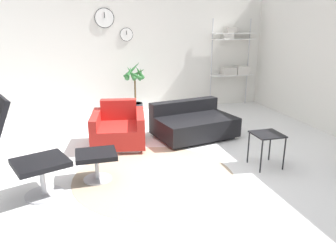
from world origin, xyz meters
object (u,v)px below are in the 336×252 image
Objects in this scene: potted_plant at (135,93)px; couch_low at (193,124)px; ottoman at (96,159)px; side_table at (267,138)px; shelf_unit at (233,55)px; lounge_chair at (6,141)px; armchair_red at (119,130)px.

couch_low is at bearing -65.35° from potted_plant.
potted_plant is (1.02, 2.88, 0.23)m from ottoman.
side_table is 3.70m from shelf_unit.
shelf_unit reaches higher than potted_plant.
lounge_chair is 0.88× the size of couch_low.
shelf_unit reaches higher than side_table.
armchair_red is 3.74m from shelf_unit.
armchair_red is 2.07× the size of side_table.
lounge_chair is at bearing 19.83° from couch_low.
armchair_red is 1.32m from couch_low.
ottoman is at bearing 79.67° from armchair_red.
couch_low reaches higher than ottoman.
ottoman is at bearing 24.43° from couch_low.
shelf_unit reaches higher than armchair_red.
armchair_red is 1.80m from potted_plant.
potted_plant is at bearing -76.86° from couch_low.
armchair_red is 2.34m from side_table.
armchair_red is (1.36, 1.56, -0.48)m from lounge_chair.
lounge_chair is at bearing -140.46° from shelf_unit.
couch_low is (1.32, 0.07, -0.03)m from armchair_red.
lounge_chair is 5.67m from shelf_unit.
lounge_chair is 1.12× the size of potted_plant.
potted_plant reaches higher than couch_low.
couch_low is 0.73× the size of shelf_unit.
lounge_chair is 2.13m from armchair_red.
side_table is at bearing -4.93° from ottoman.
shelf_unit is (3.43, 3.23, 0.92)m from ottoman.
ottoman is 2.17m from couch_low.
couch_low is 1.58m from side_table.
shelf_unit is at bearing -141.97° from couch_low.
armchair_red is at bearing -145.82° from shelf_unit.
side_table is 0.41× the size of potted_plant.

